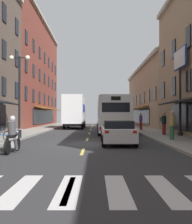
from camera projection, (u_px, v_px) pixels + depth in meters
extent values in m
cube|color=#333335|center=(85.00, 145.00, 16.26)|extent=(34.80, 80.00, 0.10)
cube|color=#DBCC4C|center=(68.00, 189.00, 6.26)|extent=(0.14, 2.40, 0.01)
cube|color=#DBCC4C|center=(82.00, 151.00, 12.76)|extent=(0.14, 2.40, 0.01)
cube|color=#DBCC4C|center=(86.00, 139.00, 19.26)|extent=(0.14, 2.40, 0.01)
cube|color=#DBCC4C|center=(89.00, 133.00, 25.76)|extent=(0.14, 2.40, 0.01)
cube|color=#DBCC4C|center=(90.00, 130.00, 32.26)|extent=(0.14, 2.40, 0.01)
cube|color=#DBCC4C|center=(91.00, 127.00, 38.76)|extent=(0.14, 2.40, 0.01)
cube|color=#DBCC4C|center=(92.00, 126.00, 45.26)|extent=(0.14, 2.40, 0.01)
cube|color=#DBCC4C|center=(92.00, 124.00, 51.76)|extent=(0.14, 2.40, 0.01)
cube|color=silver|center=(20.00, 189.00, 6.26)|extent=(0.50, 2.80, 0.01)
cube|color=silver|center=(68.00, 189.00, 6.26)|extent=(0.50, 2.80, 0.01)
cube|color=silver|center=(117.00, 189.00, 6.27)|extent=(0.50, 2.80, 0.01)
cube|color=silver|center=(165.00, 189.00, 6.27)|extent=(0.50, 2.80, 0.01)
cube|color=gray|center=(185.00, 143.00, 16.28)|extent=(3.00, 80.00, 0.14)
cube|color=black|center=(3.00, 86.00, 23.91)|extent=(0.10, 1.00, 1.60)
cube|color=black|center=(16.00, 90.00, 27.72)|extent=(0.10, 1.00, 1.60)
cube|color=black|center=(3.00, 49.00, 23.95)|extent=(0.10, 1.00, 1.60)
cube|color=black|center=(16.00, 58.00, 27.76)|extent=(0.10, 1.00, 1.60)
cube|color=black|center=(3.00, 13.00, 23.99)|extent=(0.10, 1.00, 1.60)
cube|color=black|center=(16.00, 27.00, 27.80)|extent=(0.10, 1.00, 1.60)
cube|color=brown|center=(18.00, 73.00, 43.00)|extent=(8.00, 26.57, 16.41)
cube|color=#B2AD9E|center=(45.00, 23.00, 43.11)|extent=(0.44, 26.07, 0.40)
cube|color=black|center=(44.00, 116.00, 42.93)|extent=(0.10, 16.00, 2.10)
cube|color=brown|center=(49.00, 109.00, 42.94)|extent=(1.38, 14.93, 0.44)
cube|color=black|center=(25.00, 93.00, 31.53)|extent=(0.10, 1.00, 1.60)
cube|color=black|center=(33.00, 96.00, 35.34)|extent=(0.10, 1.00, 1.60)
cube|color=black|center=(39.00, 98.00, 39.15)|extent=(0.10, 1.00, 1.60)
cube|color=black|center=(44.00, 99.00, 42.96)|extent=(0.10, 1.00, 1.60)
cube|color=black|center=(48.00, 101.00, 46.77)|extent=(0.10, 1.00, 1.60)
cube|color=black|center=(52.00, 102.00, 50.58)|extent=(0.10, 1.00, 1.60)
cube|color=black|center=(55.00, 103.00, 54.39)|extent=(0.10, 1.00, 1.60)
cube|color=black|center=(26.00, 65.00, 31.57)|extent=(0.10, 1.00, 1.60)
cube|color=black|center=(33.00, 71.00, 35.38)|extent=(0.10, 1.00, 1.60)
cube|color=black|center=(39.00, 75.00, 39.19)|extent=(0.10, 1.00, 1.60)
cube|color=black|center=(44.00, 79.00, 43.00)|extent=(0.10, 1.00, 1.60)
cube|color=black|center=(48.00, 82.00, 46.81)|extent=(0.10, 1.00, 1.60)
cube|color=black|center=(52.00, 84.00, 50.62)|extent=(0.10, 1.00, 1.60)
cube|color=black|center=(55.00, 86.00, 54.43)|extent=(0.10, 1.00, 1.60)
cube|color=black|center=(26.00, 37.00, 31.61)|extent=(0.10, 1.00, 1.60)
cube|color=black|center=(33.00, 46.00, 35.42)|extent=(0.10, 1.00, 1.60)
cube|color=black|center=(39.00, 53.00, 39.23)|extent=(0.10, 1.00, 1.60)
cube|color=black|center=(44.00, 58.00, 43.04)|extent=(0.10, 1.00, 1.60)
cube|color=black|center=(48.00, 63.00, 46.85)|extent=(0.10, 1.00, 1.60)
cube|color=black|center=(52.00, 67.00, 50.66)|extent=(0.10, 1.00, 1.60)
cube|color=black|center=(55.00, 70.00, 54.47)|extent=(0.10, 1.00, 1.60)
cube|color=black|center=(188.00, 81.00, 20.14)|extent=(0.10, 1.00, 1.60)
cube|color=black|center=(173.00, 86.00, 23.95)|extent=(0.10, 1.00, 1.60)
cube|color=black|center=(162.00, 90.00, 27.76)|extent=(0.10, 1.00, 1.60)
cube|color=black|center=(188.00, 37.00, 20.18)|extent=(0.10, 1.00, 1.60)
cube|color=black|center=(173.00, 49.00, 23.99)|extent=(0.10, 1.00, 1.60)
cube|color=black|center=(162.00, 59.00, 27.80)|extent=(0.10, 1.00, 1.60)
cube|color=#9E8466|center=(165.00, 97.00, 43.01)|extent=(8.00, 26.57, 9.23)
cube|color=#B2AD9E|center=(138.00, 69.00, 43.06)|extent=(0.44, 26.07, 0.40)
cube|color=black|center=(139.00, 116.00, 42.96)|extent=(0.10, 16.00, 2.10)
cube|color=brown|center=(134.00, 109.00, 42.98)|extent=(1.38, 14.93, 0.44)
cube|color=black|center=(154.00, 93.00, 31.57)|extent=(0.10, 1.00, 1.60)
cube|color=black|center=(148.00, 96.00, 35.38)|extent=(0.10, 1.00, 1.60)
cube|color=black|center=(143.00, 98.00, 39.19)|extent=(0.10, 1.00, 1.60)
cube|color=black|center=(139.00, 99.00, 43.00)|extent=(0.10, 1.00, 1.60)
cube|color=black|center=(135.00, 101.00, 46.81)|extent=(0.10, 1.00, 1.60)
cube|color=black|center=(132.00, 102.00, 50.62)|extent=(0.10, 1.00, 1.60)
cube|color=black|center=(129.00, 103.00, 54.43)|extent=(0.10, 1.00, 1.60)
cylinder|color=black|center=(179.00, 101.00, 21.12)|extent=(0.18, 0.18, 5.20)
cylinder|color=black|center=(180.00, 134.00, 21.09)|extent=(0.40, 0.40, 0.24)
cube|color=navy|center=(179.00, 59.00, 21.17)|extent=(0.10, 2.85, 1.53)
cube|color=silver|center=(178.00, 59.00, 21.17)|extent=(0.04, 2.69, 1.37)
cube|color=silver|center=(180.00, 59.00, 21.17)|extent=(0.04, 2.69, 1.37)
cube|color=white|center=(111.00, 115.00, 25.78)|extent=(2.57, 11.14, 2.80)
cube|color=silver|center=(111.00, 99.00, 25.79)|extent=(2.37, 9.94, 0.16)
cube|color=black|center=(111.00, 112.00, 26.08)|extent=(2.61, 8.74, 0.96)
cube|color=#193899|center=(111.00, 127.00, 25.76)|extent=(2.60, 10.74, 0.36)
cube|color=black|center=(108.00, 113.00, 31.30)|extent=(2.25, 0.12, 1.10)
cube|color=black|center=(115.00, 107.00, 20.26)|extent=(2.05, 0.12, 0.70)
cube|color=silver|center=(115.00, 122.00, 20.23)|extent=(2.15, 0.10, 0.64)
cube|color=black|center=(115.00, 98.00, 20.25)|extent=(0.70, 0.10, 0.28)
cube|color=red|center=(100.00, 129.00, 20.22)|extent=(0.20, 0.08, 0.28)
cube|color=red|center=(130.00, 129.00, 20.22)|extent=(0.20, 0.08, 0.28)
cylinder|color=black|center=(98.00, 126.00, 29.33)|extent=(0.30, 1.00, 1.00)
cylinder|color=black|center=(120.00, 126.00, 29.33)|extent=(0.30, 1.00, 1.00)
cylinder|color=black|center=(99.00, 130.00, 22.69)|extent=(0.30, 1.00, 1.00)
cylinder|color=black|center=(127.00, 130.00, 22.69)|extent=(0.30, 1.00, 1.00)
cube|color=black|center=(76.00, 116.00, 38.31)|extent=(2.31, 2.08, 2.40)
cube|color=black|center=(76.00, 110.00, 39.31)|extent=(2.00, 0.11, 0.80)
cube|color=silver|center=(73.00, 110.00, 34.35)|extent=(2.43, 5.89, 3.41)
cube|color=navy|center=(83.00, 108.00, 34.35)|extent=(0.08, 3.53, 0.90)
cube|color=black|center=(74.00, 124.00, 35.36)|extent=(1.94, 7.55, 0.24)
cylinder|color=black|center=(68.00, 124.00, 38.10)|extent=(0.29, 0.90, 0.90)
cylinder|color=black|center=(84.00, 124.00, 38.09)|extent=(0.29, 0.90, 0.90)
cylinder|color=black|center=(64.00, 126.00, 33.45)|extent=(0.29, 0.90, 0.90)
cylinder|color=black|center=(82.00, 126.00, 33.44)|extent=(0.29, 0.90, 0.90)
cube|color=maroon|center=(77.00, 122.00, 45.17)|extent=(1.79, 4.62, 0.63)
cube|color=black|center=(77.00, 119.00, 44.99)|extent=(1.62, 2.50, 0.44)
cube|color=red|center=(71.00, 121.00, 42.88)|extent=(0.20, 0.06, 0.14)
cube|color=red|center=(80.00, 121.00, 42.88)|extent=(0.20, 0.06, 0.14)
cylinder|color=black|center=(73.00, 123.00, 46.77)|extent=(0.22, 0.64, 0.64)
cylinder|color=black|center=(82.00, 123.00, 46.77)|extent=(0.22, 0.64, 0.64)
cylinder|color=black|center=(71.00, 124.00, 43.55)|extent=(0.22, 0.64, 0.64)
cylinder|color=black|center=(81.00, 124.00, 43.55)|extent=(0.22, 0.64, 0.64)
cube|color=silver|center=(117.00, 134.00, 16.18)|extent=(1.77, 4.75, 0.71)
cube|color=black|center=(117.00, 125.00, 15.99)|extent=(1.61, 2.57, 0.45)
cube|color=red|center=(106.00, 132.00, 13.83)|extent=(0.20, 0.06, 0.14)
cube|color=red|center=(134.00, 132.00, 13.83)|extent=(0.20, 0.06, 0.14)
cylinder|color=black|center=(102.00, 136.00, 17.85)|extent=(0.22, 0.64, 0.64)
cylinder|color=black|center=(128.00, 136.00, 17.85)|extent=(0.22, 0.64, 0.64)
cylinder|color=black|center=(103.00, 141.00, 14.50)|extent=(0.22, 0.64, 0.64)
cylinder|color=black|center=(135.00, 141.00, 14.50)|extent=(0.22, 0.64, 0.64)
cylinder|color=black|center=(17.00, 144.00, 13.10)|extent=(0.11, 0.62, 0.62)
cylinder|color=black|center=(6.00, 148.00, 11.65)|extent=(0.13, 0.62, 0.62)
cylinder|color=#B2B2B7|center=(16.00, 138.00, 12.99)|extent=(0.07, 0.33, 0.68)
ellipsoid|color=black|center=(13.00, 134.00, 12.57)|extent=(0.33, 0.56, 0.28)
cube|color=black|center=(10.00, 137.00, 12.16)|extent=(0.27, 0.56, 0.12)
cube|color=#B2B2B7|center=(12.00, 144.00, 12.38)|extent=(0.25, 0.40, 0.30)
cylinder|color=#B2B2B7|center=(15.00, 129.00, 12.89)|extent=(0.62, 0.05, 0.04)
cylinder|color=#4C4C51|center=(11.00, 128.00, 12.24)|extent=(0.35, 0.46, 0.66)
sphere|color=#B2B2B7|center=(12.00, 119.00, 12.35)|extent=(0.26, 0.26, 0.26)
cylinder|color=#4C4C51|center=(7.00, 144.00, 12.26)|extent=(0.15, 0.36, 0.56)
cylinder|color=#4C4C51|center=(15.00, 144.00, 12.26)|extent=(0.15, 0.36, 0.56)
torus|color=black|center=(8.00, 136.00, 15.74)|extent=(0.66, 0.18, 0.66)
cylinder|color=#194CA5|center=(2.00, 132.00, 15.67)|extent=(0.14, 0.06, 0.50)
cube|color=black|center=(2.00, 127.00, 15.68)|extent=(0.22, 0.16, 0.06)
cylinder|color=maroon|center=(163.00, 129.00, 21.99)|extent=(0.28, 0.28, 0.85)
cylinder|color=black|center=(163.00, 120.00, 22.00)|extent=(0.36, 0.36, 0.66)
sphere|color=tan|center=(163.00, 114.00, 22.01)|extent=(0.23, 0.23, 0.23)
cube|color=#33663F|center=(161.00, 119.00, 22.17)|extent=(0.30, 0.29, 0.36)
cylinder|color=maroon|center=(140.00, 126.00, 29.81)|extent=(0.28, 0.28, 0.87)
cylinder|color=#66387F|center=(140.00, 118.00, 29.82)|extent=(0.36, 0.36, 0.67)
sphere|color=#A48360|center=(140.00, 114.00, 29.82)|extent=(0.24, 0.24, 0.24)
cylinder|color=#33663F|center=(171.00, 133.00, 17.33)|extent=(0.28, 0.28, 0.87)
cylinder|color=#B29947|center=(171.00, 121.00, 17.34)|extent=(0.36, 0.36, 0.67)
sphere|color=#D88A84|center=(171.00, 113.00, 17.35)|extent=(0.24, 0.24, 0.24)
cylinder|color=black|center=(19.00, 97.00, 18.90)|extent=(0.14, 0.14, 5.59)
cylinder|color=black|center=(18.00, 133.00, 18.87)|extent=(0.28, 0.28, 0.60)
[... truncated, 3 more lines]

